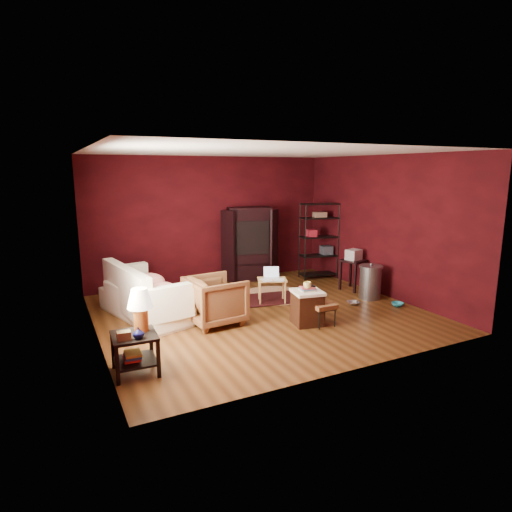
% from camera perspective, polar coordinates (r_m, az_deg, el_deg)
% --- Properties ---
extents(room, '(5.54, 5.04, 2.84)m').
position_cam_1_polar(room, '(7.33, 0.47, 2.76)').
color(room, brown).
rests_on(room, ground).
extents(sofa, '(1.12, 2.07, 0.78)m').
position_cam_1_polar(sofa, '(7.62, -14.67, -5.10)').
color(sofa, white).
rests_on(sofa, ground).
extents(armchair, '(0.87, 0.92, 0.87)m').
position_cam_1_polar(armchair, '(7.10, -5.45, -5.58)').
color(armchair, black).
rests_on(armchair, ground).
extents(pet_bowl_steel, '(0.24, 0.13, 0.24)m').
position_cam_1_polar(pet_bowl_steel, '(8.32, 12.88, -5.55)').
color(pet_bowl_steel, '#B5B8BC').
rests_on(pet_bowl_steel, ground).
extents(pet_bowl_turquoise, '(0.23, 0.14, 0.22)m').
position_cam_1_polar(pet_bowl_turquoise, '(8.45, 18.38, -5.65)').
color(pet_bowl_turquoise, '#279EB7').
rests_on(pet_bowl_turquoise, ground).
extents(vase, '(0.17, 0.18, 0.14)m').
position_cam_1_polar(vase, '(5.41, -15.42, -9.89)').
color(vase, '#0C0E3E').
rests_on(vase, side_table).
extents(mug, '(0.16, 0.15, 0.13)m').
position_cam_1_polar(mug, '(6.94, 6.86, -3.76)').
color(mug, '#E3D96F').
rests_on(mug, hamper).
extents(side_table, '(0.56, 0.56, 1.06)m').
position_cam_1_polar(side_table, '(5.59, -15.53, -8.56)').
color(side_table, black).
rests_on(side_table, ground).
extents(sofa_cushions, '(1.14, 2.14, 0.85)m').
position_cam_1_polar(sofa_cushions, '(7.58, -14.86, -4.97)').
color(sofa_cushions, white).
rests_on(sofa_cushions, sofa).
extents(hamper, '(0.55, 0.55, 0.66)m').
position_cam_1_polar(hamper, '(7.12, 6.84, -6.74)').
color(hamper, '#3E1C0E').
rests_on(hamper, ground).
extents(footstool, '(0.38, 0.38, 0.38)m').
position_cam_1_polar(footstool, '(7.10, 8.87, -6.61)').
color(footstool, black).
rests_on(footstool, ground).
extents(rug_round, '(1.67, 1.67, 0.01)m').
position_cam_1_polar(rug_round, '(8.74, 2.45, -5.22)').
color(rug_round, '#F4EBCB').
rests_on(rug_round, ground).
extents(rug_oriental, '(1.38, 1.03, 0.01)m').
position_cam_1_polar(rug_oriental, '(8.49, 2.54, -5.64)').
color(rug_oriental, '#4C1416').
rests_on(rug_oriental, ground).
extents(laptop_desk, '(0.65, 0.57, 0.67)m').
position_cam_1_polar(laptop_desk, '(8.18, 2.14, -3.39)').
color(laptop_desk, '#FFCB74').
rests_on(laptop_desk, ground).
extents(tv_armoire, '(1.29, 0.90, 1.68)m').
position_cam_1_polar(tv_armoire, '(9.78, -0.88, 1.82)').
color(tv_armoire, black).
rests_on(tv_armoire, ground).
extents(wire_shelving, '(0.91, 0.52, 1.76)m').
position_cam_1_polar(wire_shelving, '(10.05, 8.46, 2.48)').
color(wire_shelving, black).
rests_on(wire_shelving, ground).
extents(small_stand, '(0.54, 0.54, 0.87)m').
position_cam_1_polar(small_stand, '(9.21, 12.87, -0.50)').
color(small_stand, black).
rests_on(small_stand, ground).
extents(trash_can, '(0.58, 0.58, 0.72)m').
position_cam_1_polar(trash_can, '(8.73, 14.99, -3.35)').
color(trash_can, gray).
rests_on(trash_can, ground).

